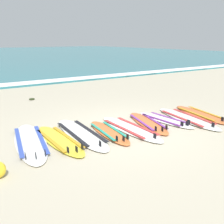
{
  "coord_description": "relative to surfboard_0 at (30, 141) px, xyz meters",
  "views": [
    {
      "loc": [
        -3.87,
        -5.09,
        2.19
      ],
      "look_at": [
        0.17,
        0.84,
        0.25
      ],
      "focal_mm": 43.52,
      "sensor_mm": 36.0,
      "label": 1
    }
  ],
  "objects": [
    {
      "name": "surfboard_2",
      "position": [
        1.15,
        -0.16,
        -0.0
      ],
      "size": [
        0.85,
        2.59,
        0.18
      ],
      "color": "white",
      "rests_on": "ground"
    },
    {
      "name": "surfboard_7",
      "position": [
        4.21,
        -0.71,
        -0.0
      ],
      "size": [
        1.0,
        2.53,
        0.18
      ],
      "color": "silver",
      "rests_on": "ground"
    },
    {
      "name": "wave_foam_strip",
      "position": [
        2.24,
        7.71,
        0.02
      ],
      "size": [
        80.0,
        1.09,
        0.11
      ],
      "primitive_type": "cube",
      "color": "white",
      "rests_on": "ground"
    },
    {
      "name": "surfboard_3",
      "position": [
        1.75,
        -0.45,
        0.0
      ],
      "size": [
        0.75,
        1.96,
        0.18
      ],
      "color": "orange",
      "rests_on": "ground"
    },
    {
      "name": "surfboard_8",
      "position": [
        4.87,
        -0.65,
        -0.0
      ],
      "size": [
        0.99,
        2.27,
        0.18
      ],
      "color": "orange",
      "rests_on": "ground"
    },
    {
      "name": "surfboard_4",
      "position": [
        2.34,
        -0.52,
        -0.0
      ],
      "size": [
        0.67,
        2.38,
        0.18
      ],
      "color": "white",
      "rests_on": "ground"
    },
    {
      "name": "surfboard_0",
      "position": [
        0.0,
        0.0,
        0.0
      ],
      "size": [
        1.18,
        2.67,
        0.18
      ],
      "color": "white",
      "rests_on": "ground"
    },
    {
      "name": "surfboard_1",
      "position": [
        0.56,
        -0.26,
        0.0
      ],
      "size": [
        0.6,
        2.24,
        0.18
      ],
      "color": "yellow",
      "rests_on": "ground"
    },
    {
      "name": "seaweed_clump_near_shoreline",
      "position": [
        1.43,
        4.23,
        0.0
      ],
      "size": [
        0.21,
        0.17,
        0.07
      ],
      "primitive_type": "ellipsoid",
      "color": "#2D381E",
      "rests_on": "ground"
    },
    {
      "name": "ground_plane",
      "position": [
        2.24,
        -0.47,
        -0.04
      ],
      "size": [
        80.0,
        80.0,
        0.0
      ],
      "primitive_type": "plane",
      "color": "#B7AD93"
    },
    {
      "name": "surfboard_6",
      "position": [
        3.58,
        -0.48,
        0.0
      ],
      "size": [
        0.57,
        1.94,
        0.18
      ],
      "color": "white",
      "rests_on": "ground"
    },
    {
      "name": "surfboard_5",
      "position": [
        3.02,
        -0.4,
        0.0
      ],
      "size": [
        1.08,
        2.14,
        0.18
      ],
      "color": "orange",
      "rests_on": "ground"
    }
  ]
}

